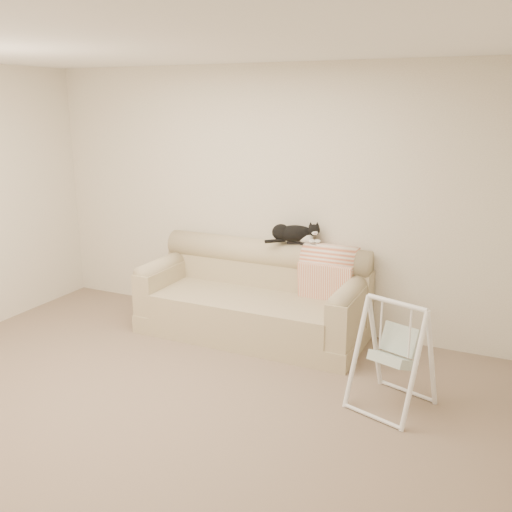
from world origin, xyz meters
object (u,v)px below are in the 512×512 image
(remote_b, at_px, (309,244))
(baby_swing, at_px, (394,354))
(sofa, at_px, (255,299))
(remote_a, at_px, (296,242))
(tuxedo_cat, at_px, (294,233))

(remote_b, xyz_separation_m, baby_swing, (1.08, -1.09, -0.48))
(sofa, height_order, remote_a, remote_a)
(sofa, distance_m, tuxedo_cat, 0.76)
(tuxedo_cat, bearing_deg, baby_swing, -41.47)
(sofa, relative_size, baby_swing, 2.58)
(baby_swing, bearing_deg, sofa, 151.11)
(remote_a, height_order, remote_b, remote_a)
(remote_a, bearing_deg, baby_swing, -42.13)
(sofa, relative_size, tuxedo_cat, 4.28)
(baby_swing, bearing_deg, remote_b, 134.67)
(tuxedo_cat, bearing_deg, remote_a, 28.71)
(remote_b, distance_m, baby_swing, 1.61)
(remote_b, relative_size, tuxedo_cat, 0.34)
(sofa, xyz_separation_m, tuxedo_cat, (0.32, 0.23, 0.65))
(remote_a, xyz_separation_m, baby_swing, (1.21, -1.10, -0.49))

